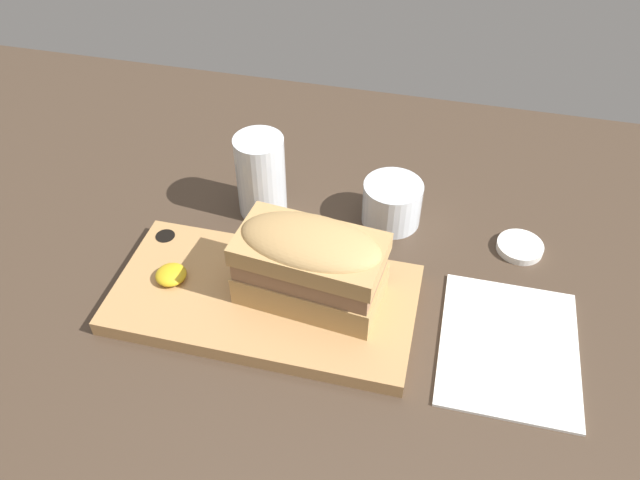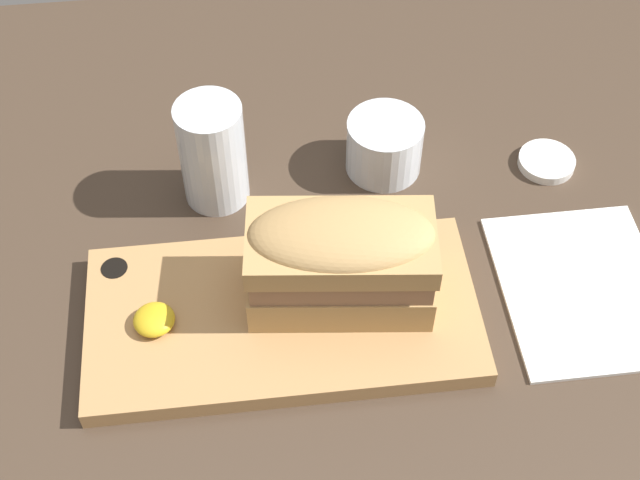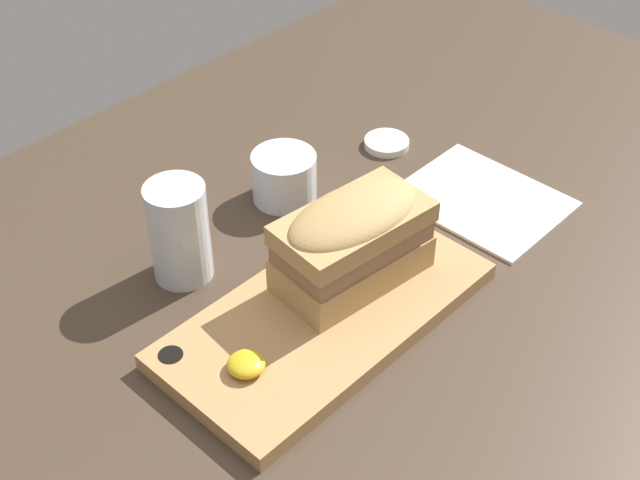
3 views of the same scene
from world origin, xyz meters
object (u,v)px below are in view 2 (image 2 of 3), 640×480
object	(u,v)px
water_glass	(213,159)
wine_glass	(384,147)
serving_board	(282,315)
napkin	(582,289)
condiment_dish	(546,162)
sandwich	(341,257)

from	to	relation	value
water_glass	wine_glass	size ratio (longest dim) A/B	1.48
serving_board	wine_glass	xyz separation A→B (cm)	(12.53, 18.78, 1.86)
water_glass	napkin	world-z (taller)	water_glass
water_glass	napkin	distance (cm)	38.46
napkin	condiment_dish	world-z (taller)	condiment_dish
serving_board	water_glass	bearing A→B (deg)	107.52
water_glass	condiment_dish	bearing A→B (deg)	0.08
wine_glass	sandwich	bearing A→B (deg)	-111.69
napkin	water_glass	bearing A→B (deg)	154.28
serving_board	water_glass	xyz separation A→B (cm)	(-5.33, 16.87, 4.14)
water_glass	napkin	bearing A→B (deg)	-25.72
water_glass	sandwich	bearing A→B (deg)	-55.27
sandwich	condiment_dish	world-z (taller)	sandwich
serving_board	napkin	bearing A→B (deg)	0.63
serving_board	water_glass	size ratio (longest dim) A/B	3.04
napkin	sandwich	bearing A→B (deg)	177.86
sandwich	napkin	xyz separation A→B (cm)	(23.50, -0.88, -7.34)
sandwich	wine_glass	distance (cm)	19.49
sandwich	napkin	world-z (taller)	sandwich
sandwich	condiment_dish	xyz separation A→B (cm)	(24.52, 15.72, -7.03)
serving_board	napkin	world-z (taller)	serving_board
wine_glass	serving_board	bearing A→B (deg)	-123.72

